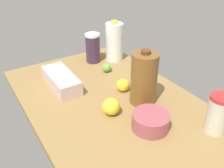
{
  "coord_description": "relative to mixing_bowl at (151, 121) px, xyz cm",
  "views": [
    {
      "loc": [
        84.04,
        -52.95,
        72.41
      ],
      "look_at": [
        0.0,
        0.0,
        13.0
      ],
      "focal_mm": 40.0,
      "sensor_mm": 36.0,
      "label": 1
    }
  ],
  "objects": [
    {
      "name": "shaker_bottle",
      "position": [
        -69.14,
        10.62,
        5.7
      ],
      "size": [
        9.13,
        9.13,
        18.28
      ],
      "color": "#3D2742",
      "rests_on": "countertop"
    },
    {
      "name": "mixing_bowl",
      "position": [
        0.0,
        0.0,
        0.0
      ],
      "size": [
        15.59,
        15.59,
        6.96
      ],
      "primitive_type": "cylinder",
      "color": "#9D4953",
      "rests_on": "countertop"
    },
    {
      "name": "chocolate_milk_jug",
      "position": [
        -17.22,
        9.38,
        9.15
      ],
      "size": [
        12.31,
        12.31,
        26.82
      ],
      "color": "brown",
      "rests_on": "countertop"
    },
    {
      "name": "lemon_loose",
      "position": [
        -30.07,
        6.83,
        -0.15
      ],
      "size": [
        6.66,
        6.66,
        6.66
      ],
      "primitive_type": "sphere",
      "color": "yellow",
      "rests_on": "countertop"
    },
    {
      "name": "milk_jug",
      "position": [
        -64.63,
        23.59,
        8.48
      ],
      "size": [
        10.86,
        10.86,
        25.47
      ],
      "color": "white",
      "rests_on": "countertop"
    },
    {
      "name": "lime_beside_bowl",
      "position": [
        -43.25,
        26.41,
        -0.65
      ],
      "size": [
        5.65,
        5.65,
        5.65
      ],
      "primitive_type": "sphere",
      "color": "#60B830",
      "rests_on": "countertop"
    },
    {
      "name": "tumbler_cup",
      "position": [
        15.06,
        21.47,
        4.92
      ],
      "size": [
        8.87,
        8.87,
        16.72
      ],
      "color": "beige",
      "rests_on": "countertop"
    },
    {
      "name": "countertop",
      "position": [
        -24.58,
        -3.35,
        -4.98
      ],
      "size": [
        120.0,
        76.0,
        3.0
      ],
      "primitive_type": "cube",
      "color": "olive",
      "rests_on": "ground"
    },
    {
      "name": "lemon_far_back",
      "position": [
        -16.79,
        -8.66,
        0.51
      ],
      "size": [
        7.97,
        7.97,
        7.97
      ],
      "primitive_type": "sphere",
      "color": "yellow",
      "rests_on": "countertop"
    },
    {
      "name": "egg_carton",
      "position": [
        -50.85,
        -18.37,
        0.29
      ],
      "size": [
        28.47,
        11.9,
        7.54
      ],
      "primitive_type": "cube",
      "rotation": [
        0.0,
        0.0,
        -0.01
      ],
      "color": "beige",
      "rests_on": "countertop"
    },
    {
      "name": "lime_near_front",
      "position": [
        -52.54,
        10.57,
        -0.91
      ],
      "size": [
        5.13,
        5.13,
        5.13
      ],
      "primitive_type": "sphere",
      "color": "#69A838",
      "rests_on": "countertop"
    }
  ]
}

